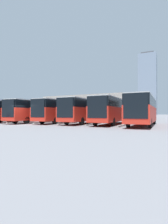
# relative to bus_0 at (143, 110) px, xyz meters

# --- Properties ---
(ground_plane) EXTENTS (600.00, 600.00, 0.00)m
(ground_plane) POSITION_rel_bus_0_xyz_m (13.90, 5.34, -1.88)
(ground_plane) COLOR gray
(bus_0) EXTENTS (2.60, 11.73, 3.37)m
(bus_0) POSITION_rel_bus_0_xyz_m (0.00, 0.00, 0.00)
(bus_0) COLOR red
(bus_0) RESTS_ON ground_plane
(curb_divider_0) EXTENTS (0.32, 5.06, 0.15)m
(curb_divider_0) POSITION_rel_bus_0_xyz_m (1.99, 1.73, -1.80)
(curb_divider_0) COLOR #9E9E99
(curb_divider_0) RESTS_ON ground_plane
(bus_1) EXTENTS (2.60, 11.73, 3.37)m
(bus_1) POSITION_rel_bus_0_xyz_m (3.97, -0.86, 0.00)
(bus_1) COLOR red
(bus_1) RESTS_ON ground_plane
(curb_divider_1) EXTENTS (0.32, 5.06, 0.15)m
(curb_divider_1) POSITION_rel_bus_0_xyz_m (5.96, 0.87, -1.80)
(curb_divider_1) COLOR #9E9E99
(curb_divider_1) RESTS_ON ground_plane
(bus_2) EXTENTS (2.60, 11.73, 3.37)m
(bus_2) POSITION_rel_bus_0_xyz_m (7.94, -0.99, 0.00)
(bus_2) COLOR red
(bus_2) RESTS_ON ground_plane
(curb_divider_2) EXTENTS (0.32, 5.06, 0.15)m
(curb_divider_2) POSITION_rel_bus_0_xyz_m (9.93, 0.74, -1.80)
(curb_divider_2) COLOR #9E9E99
(curb_divider_2) RESTS_ON ground_plane
(bus_3) EXTENTS (2.60, 11.73, 3.37)m
(bus_3) POSITION_rel_bus_0_xyz_m (11.92, -1.01, 0.00)
(bus_3) COLOR red
(bus_3) RESTS_ON ground_plane
(curb_divider_3) EXTENTS (0.32, 5.06, 0.15)m
(curb_divider_3) POSITION_rel_bus_0_xyz_m (13.90, 0.72, -1.80)
(curb_divider_3) COLOR #9E9E99
(curb_divider_3) RESTS_ON ground_plane
(bus_4) EXTENTS (2.60, 11.73, 3.37)m
(bus_4) POSITION_rel_bus_0_xyz_m (15.89, 0.00, 0.00)
(bus_4) COLOR red
(bus_4) RESTS_ON ground_plane
(curb_divider_4) EXTENTS (0.32, 5.06, 0.15)m
(curb_divider_4) POSITION_rel_bus_0_xyz_m (17.87, 1.73, -1.80)
(curb_divider_4) COLOR #9E9E99
(curb_divider_4) RESTS_ON ground_plane
(bus_5) EXTENTS (2.60, 11.73, 3.37)m
(bus_5) POSITION_rel_bus_0_xyz_m (19.86, -0.67, 0.00)
(bus_5) COLOR red
(bus_5) RESTS_ON ground_plane
(curb_divider_5) EXTENTS (0.32, 5.06, 0.15)m
(curb_divider_5) POSITION_rel_bus_0_xyz_m (21.85, 1.06, -1.80)
(curb_divider_5) COLOR #9E9E99
(curb_divider_5) RESTS_ON ground_plane
(bus_6) EXTENTS (2.60, 11.73, 3.37)m
(bus_6) POSITION_rel_bus_0_xyz_m (23.83, -0.33, 0.00)
(bus_6) COLOR red
(bus_6) RESTS_ON ground_plane
(station_building) EXTENTS (25.90, 16.77, 5.88)m
(station_building) POSITION_rel_bus_0_xyz_m (13.90, -21.67, 1.09)
(station_building) COLOR #A8A399
(station_building) RESTS_ON ground_plane
(office_tower) EXTENTS (21.32, 21.32, 78.76)m
(office_tower) POSITION_rel_bus_0_xyz_m (21.21, -214.54, 36.90)
(office_tower) COLOR #7F8EA3
(office_tower) RESTS_ON ground_plane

